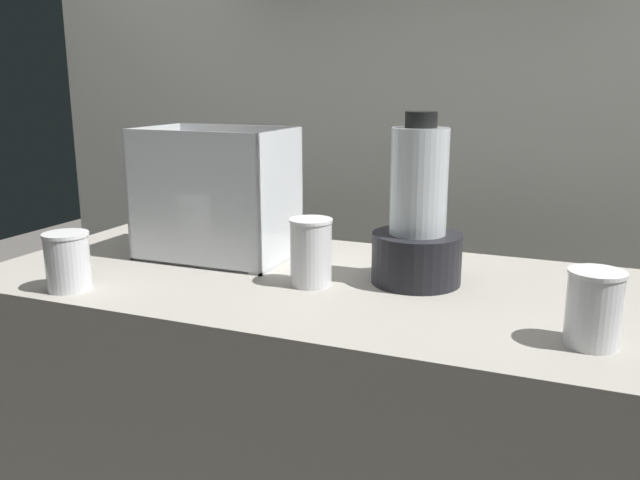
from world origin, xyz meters
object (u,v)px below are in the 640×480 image
blender_pitcher (418,223)px  juice_cup_mango_middle (593,314)px  juice_cup_carrot_left (312,256)px  juice_cup_pomegranate_far_left (68,264)px  carrot_display_bin (217,216)px

blender_pitcher → juice_cup_mango_middle: size_ratio=2.85×
juice_cup_carrot_left → juice_cup_pomegranate_far_left: bearing=-154.0°
carrot_display_bin → juice_cup_carrot_left: carrot_display_bin is taller
blender_pitcher → juice_cup_carrot_left: 0.22m
blender_pitcher → juice_cup_pomegranate_far_left: blender_pitcher is taller
juice_cup_mango_middle → juice_cup_pomegranate_far_left: bearing=-174.8°
juice_cup_carrot_left → juice_cup_mango_middle: bearing=-13.2°
carrot_display_bin → juice_cup_mango_middle: size_ratio=2.79×
blender_pitcher → juice_cup_pomegranate_far_left: bearing=-153.8°
carrot_display_bin → juice_cup_pomegranate_far_left: carrot_display_bin is taller
juice_cup_pomegranate_far_left → juice_cup_carrot_left: (0.42, 0.20, 0.01)m
blender_pitcher → juice_cup_pomegranate_far_left: 0.68m
carrot_display_bin → juice_cup_mango_middle: carrot_display_bin is taller
carrot_display_bin → juice_cup_pomegranate_far_left: (-0.13, -0.32, -0.04)m
carrot_display_bin → juice_cup_pomegranate_far_left: size_ratio=2.94×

